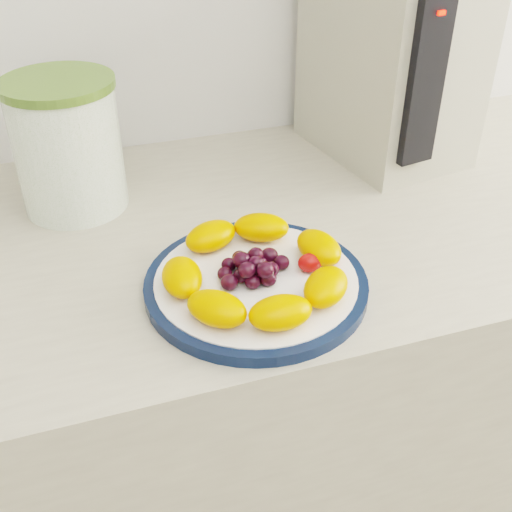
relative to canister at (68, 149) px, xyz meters
name	(u,v)px	position (x,y,z in m)	size (l,w,h in m)	color
counter	(288,421)	(0.30, -0.12, -0.54)	(3.50, 0.60, 0.90)	#B5AD94
cabinet_face	(287,431)	(0.30, -0.12, -0.57)	(3.48, 0.58, 0.84)	#8F6B4B
plate_rim	(256,285)	(0.19, -0.28, -0.08)	(0.27, 0.27, 0.01)	#0A1936
plate_face	(256,284)	(0.19, -0.28, -0.08)	(0.25, 0.25, 0.02)	white
canister	(68,149)	(0.00, 0.00, 0.00)	(0.15, 0.15, 0.18)	#366A19
canister_lid	(56,84)	(0.00, 0.00, 0.09)	(0.15, 0.15, 0.01)	#516F2B
appliance_body	(391,53)	(0.51, 0.03, 0.08)	(0.19, 0.26, 0.33)	#AAA691
appliance_panel	(425,81)	(0.49, -0.11, 0.08)	(0.06, 0.02, 0.25)	black
appliance_led	(441,13)	(0.49, -0.12, 0.18)	(0.01, 0.01, 0.01)	#FF0C05
fruit_plate	(258,268)	(0.19, -0.28, -0.06)	(0.23, 0.23, 0.03)	#FF8000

